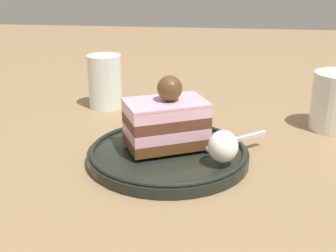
# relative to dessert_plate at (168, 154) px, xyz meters

# --- Properties ---
(ground_plane) EXTENTS (2.40, 2.40, 0.00)m
(ground_plane) POSITION_rel_dessert_plate_xyz_m (0.01, -0.01, -0.01)
(ground_plane) COLOR #8E704C
(dessert_plate) EXTENTS (0.21, 0.21, 0.02)m
(dessert_plate) POSITION_rel_dessert_plate_xyz_m (0.00, 0.00, 0.00)
(dessert_plate) COLOR black
(dessert_plate) RESTS_ON ground_plane
(cake_slice) EXTENTS (0.10, 0.12, 0.09)m
(cake_slice) POSITION_rel_dessert_plate_xyz_m (-0.01, -0.00, 0.04)
(cake_slice) COLOR brown
(cake_slice) RESTS_ON dessert_plate
(whipped_cream_dollop) EXTENTS (0.04, 0.04, 0.04)m
(whipped_cream_dollop) POSITION_rel_dessert_plate_xyz_m (0.03, 0.07, 0.03)
(whipped_cream_dollop) COLOR white
(whipped_cream_dollop) RESTS_ON dessert_plate
(fork) EXTENTS (0.07, 0.09, 0.00)m
(fork) POSITION_rel_dessert_plate_xyz_m (-0.03, 0.09, 0.01)
(fork) COLOR silver
(fork) RESTS_ON dessert_plate
(drink_glass_far) EXTENTS (0.06, 0.06, 0.09)m
(drink_glass_far) POSITION_rel_dessert_plate_xyz_m (-0.21, -0.14, 0.03)
(drink_glass_far) COLOR white
(drink_glass_far) RESTS_ON ground_plane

